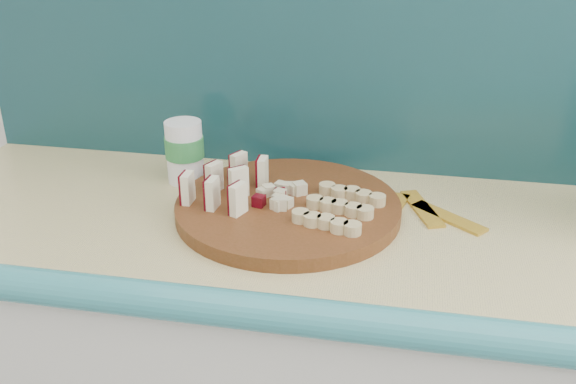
# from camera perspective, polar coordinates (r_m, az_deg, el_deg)

# --- Properties ---
(backsplash) EXTENTS (2.20, 0.02, 0.50)m
(backsplash) POSITION_cam_1_polar(r_m,az_deg,el_deg) (1.41, 15.63, 10.86)
(backsplash) COLOR teal
(backsplash) RESTS_ON kitchen_counter
(cutting_board) EXTENTS (0.54, 0.54, 0.03)m
(cutting_board) POSITION_cam_1_polar(r_m,az_deg,el_deg) (1.26, -0.00, -1.39)
(cutting_board) COLOR #4D2B10
(cutting_board) RESTS_ON kitchen_counter
(apple_wedges) EXTENTS (0.15, 0.19, 0.06)m
(apple_wedges) POSITION_cam_1_polar(r_m,az_deg,el_deg) (1.27, -5.43, 0.87)
(apple_wedges) COLOR #FEF4CB
(apple_wedges) RESTS_ON cutting_board
(apple_chunks) EXTENTS (0.07, 0.07, 0.02)m
(apple_chunks) POSITION_cam_1_polar(r_m,az_deg,el_deg) (1.26, -1.16, -0.12)
(apple_chunks) COLOR beige
(apple_chunks) RESTS_ON cutting_board
(banana_slices) EXTENTS (0.17, 0.19, 0.02)m
(banana_slices) POSITION_cam_1_polar(r_m,az_deg,el_deg) (1.21, 4.60, -1.39)
(banana_slices) COLOR #CDB67D
(banana_slices) RESTS_ON cutting_board
(canister) EXTENTS (0.08, 0.08, 0.14)m
(canister) POSITION_cam_1_polar(r_m,az_deg,el_deg) (1.40, -9.18, 3.67)
(canister) COLOR white
(canister) RESTS_ON kitchen_counter
(banana_peel) EXTENTS (0.22, 0.18, 0.01)m
(banana_peel) POSITION_cam_1_polar(r_m,az_deg,el_deg) (1.29, 11.67, -1.76)
(banana_peel) COLOR gold
(banana_peel) RESTS_ON kitchen_counter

